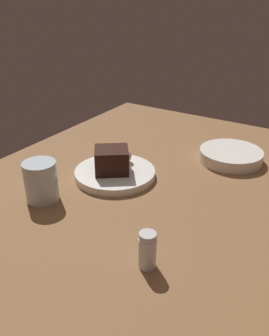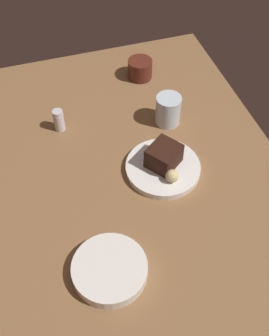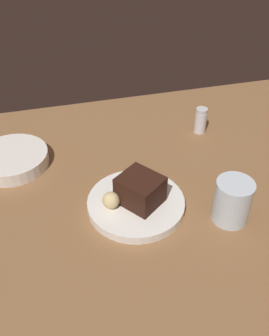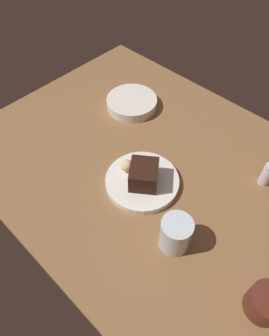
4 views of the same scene
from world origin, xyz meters
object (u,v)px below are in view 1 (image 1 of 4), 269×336
water_glass (41,181)px  side_bowl (231,156)px  bread_roll (125,156)px  salt_shaker (147,250)px  dessert_plate (115,174)px  chocolate_cake_slice (112,160)px

water_glass → side_bowl: size_ratio=0.54×
bread_roll → salt_shaker: (30.67, 25.12, -0.23)cm
dessert_plate → bread_roll: bread_roll is taller
dessert_plate → side_bowl: side_bowl is taller
side_bowl → bread_roll: bearing=-48.6°
dessert_plate → side_bowl: size_ratio=1.19×
water_glass → salt_shaker: bearing=78.2°
dessert_plate → bread_roll: (-5.55, -0.47, 2.83)cm
dessert_plate → water_glass: 20.34cm
chocolate_cake_slice → water_glass: 19.10cm
chocolate_cake_slice → bread_roll: chocolate_cake_slice is taller
side_bowl → dessert_plate: bearing=-41.1°
bread_roll → salt_shaker: salt_shaker is taller
bread_roll → salt_shaker: size_ratio=0.50×
bread_roll → salt_shaker: bearing=39.3°
water_glass → dessert_plate: bearing=156.2°
dessert_plate → chocolate_cake_slice: (0.82, -0.33, 4.15)cm
bread_roll → side_bowl: (-20.30, 23.01, -2.15)cm
water_glass → side_bowl: water_glass is taller
bread_roll → water_glass: bearing=-17.7°
chocolate_cake_slice → salt_shaker: bearing=45.8°
bread_roll → water_glass: size_ratio=0.38×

